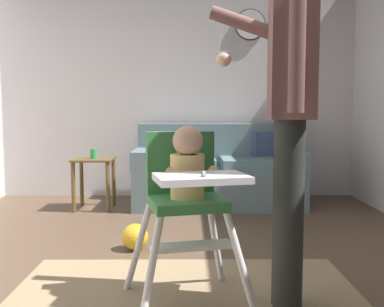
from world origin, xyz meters
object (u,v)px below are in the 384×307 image
adult_standing (289,110)px  sippy_cup (94,154)px  couch (218,173)px  side_table (94,172)px  wall_clock (250,25)px  high_chair (187,183)px  toy_ball (135,237)px

adult_standing → sippy_cup: bearing=-51.8°
couch → sippy_cup: bearing=-79.7°
side_table → sippy_cup: sippy_cup is taller
wall_clock → couch: bearing=-129.3°
high_chair → adult_standing: adult_standing is taller
adult_standing → sippy_cup: (-1.45, 2.37, -0.43)m
toy_ball → adult_standing: bearing=-48.6°
high_chair → toy_ball: bearing=-171.3°
side_table → adult_standing: bearing=-58.5°
high_chair → toy_ball: 1.14m
toy_ball → wall_clock: 3.03m
sippy_cup → toy_ball: bearing=-67.2°
side_table → wall_clock: size_ratio=1.46×
side_table → couch: bearing=10.3°
high_chair → side_table: 2.52m
high_chair → sippy_cup: high_chair is taller
high_chair → toy_ball: high_chair is taller
couch → side_table: 1.31m
adult_standing → side_table: (-1.45, 2.37, -0.62)m
toy_ball → wall_clock: size_ratio=0.53×
couch → toy_ball: (-0.70, -1.62, -0.24)m
adult_standing → sippy_cup: adult_standing is taller
adult_standing → wall_clock: bearing=-87.4°
high_chair → wall_clock: size_ratio=2.61×
side_table → wall_clock: bearing=22.9°
adult_standing → high_chair: bearing=-0.0°
adult_standing → sippy_cup: 2.82m
side_table → wall_clock: wall_clock is taller
wall_clock → side_table: bearing=-157.1°
toy_ball → side_table: side_table is taller
couch → adult_standing: adult_standing is taller
wall_clock → adult_standing: bearing=-94.1°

